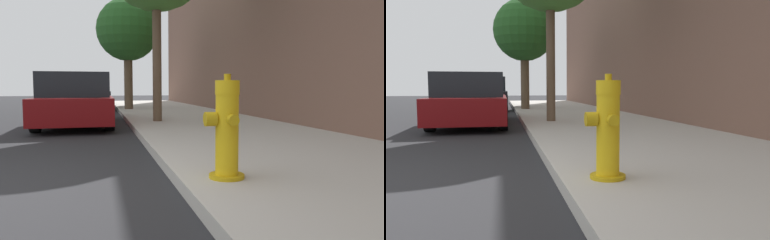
% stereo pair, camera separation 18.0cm
% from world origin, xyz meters
% --- Properties ---
extents(sidewalk_slab, '(3.56, 40.00, 0.13)m').
position_xyz_m(sidewalk_slab, '(3.63, 0.00, 0.06)').
color(sidewalk_slab, '#B7B2A8').
rests_on(sidewalk_slab, ground_plane).
extents(fire_hydrant, '(0.37, 0.38, 0.95)m').
position_xyz_m(fire_hydrant, '(2.27, -0.12, 0.57)').
color(fire_hydrant, '#C39C11').
rests_on(fire_hydrant, sidewalk_slab).
extents(parked_car_near, '(1.74, 4.53, 1.30)m').
position_xyz_m(parked_car_near, '(0.60, 6.46, 0.63)').
color(parked_car_near, maroon).
rests_on(parked_car_near, ground_plane).
extents(parked_car_mid, '(1.76, 4.22, 1.39)m').
position_xyz_m(parked_car_mid, '(0.72, 13.28, 0.67)').
color(parked_car_mid, black).
rests_on(parked_car_mid, ground_plane).
extents(street_tree_far, '(2.34, 2.34, 4.16)m').
position_xyz_m(street_tree_far, '(2.25, 11.16, 3.09)').
color(street_tree_far, brown).
rests_on(street_tree_far, sidewalk_slab).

